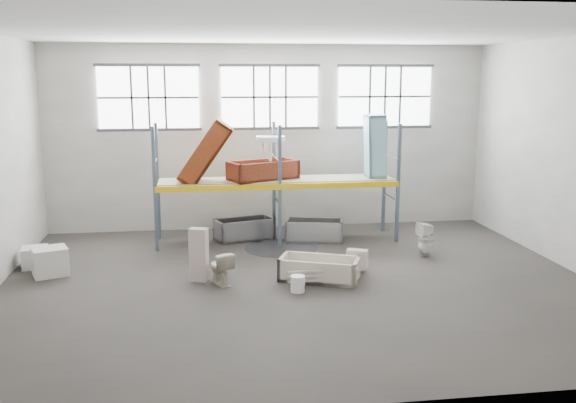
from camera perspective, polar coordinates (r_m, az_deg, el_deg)
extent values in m
cube|color=#413C37|center=(13.10, 0.95, -7.49)|extent=(12.00, 10.00, 0.10)
cube|color=silver|center=(12.45, 1.02, 15.34)|extent=(12.00, 10.00, 0.10)
cube|color=#9D9A92|center=(17.50, -1.67, 5.76)|extent=(12.00, 0.10, 5.00)
cube|color=#9F9C94|center=(7.65, 7.03, -1.28)|extent=(12.00, 0.10, 5.00)
cube|color=white|center=(17.25, -12.40, 9.10)|extent=(2.60, 0.04, 1.60)
cube|color=white|center=(17.32, -1.65, 9.35)|extent=(2.60, 0.04, 1.60)
cube|color=white|center=(17.97, 8.68, 9.30)|extent=(2.60, 0.04, 1.60)
cube|color=slate|center=(15.42, -11.86, 1.05)|extent=(0.08, 0.08, 3.00)
cube|color=slate|center=(16.60, -11.62, 1.77)|extent=(0.08, 0.08, 3.00)
cube|color=slate|center=(15.51, -0.74, 1.35)|extent=(0.08, 0.08, 3.00)
cube|color=slate|center=(16.69, -1.28, 2.04)|extent=(0.08, 0.08, 3.00)
cube|color=slate|center=(16.17, 9.86, 1.59)|extent=(0.08, 0.08, 3.00)
cube|color=slate|center=(17.30, 8.64, 2.24)|extent=(0.08, 0.08, 3.00)
cube|color=yellow|center=(15.51, -0.74, 1.35)|extent=(6.00, 0.10, 0.14)
cube|color=yellow|center=(16.69, -1.28, 2.04)|extent=(6.00, 0.10, 0.14)
cube|color=gray|center=(16.09, -1.02, 1.99)|extent=(5.90, 1.10, 0.03)
cylinder|color=black|center=(15.65, -0.63, -4.19)|extent=(1.80, 1.80, 0.00)
cube|color=beige|center=(13.79, 6.21, -5.18)|extent=(0.49, 0.38, 0.42)
imported|color=beige|center=(13.55, 2.02, -5.94)|extent=(0.61, 0.61, 0.16)
imported|color=beige|center=(12.99, -6.10, -5.92)|extent=(0.60, 0.76, 0.68)
cube|color=#C1A9A3|center=(13.18, -8.00, -4.75)|extent=(0.41, 0.34, 1.11)
imported|color=white|center=(15.21, 12.28, -3.32)|extent=(0.45, 0.45, 0.81)
imported|color=white|center=(15.88, -1.59, 3.74)|extent=(0.84, 0.72, 0.64)
cylinder|color=white|center=(12.50, 0.88, -7.40)|extent=(0.36, 0.36, 0.32)
cube|color=silver|center=(14.38, -20.57, -5.07)|extent=(0.86, 0.80, 0.60)
cube|color=silver|center=(15.11, -21.75, -4.67)|extent=(0.63, 0.63, 0.45)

